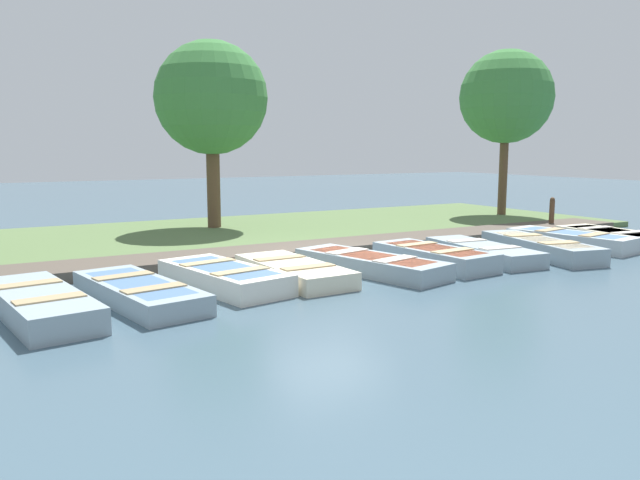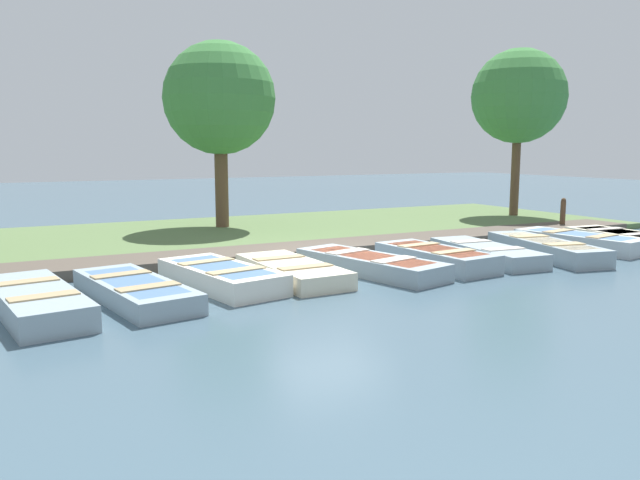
{
  "view_description": "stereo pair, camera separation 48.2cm",
  "coord_description": "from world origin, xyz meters",
  "px_view_note": "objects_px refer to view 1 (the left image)",
  "views": [
    {
      "loc": [
        11.57,
        -6.78,
        2.54
      ],
      "look_at": [
        0.43,
        -0.43,
        0.65
      ],
      "focal_mm": 35.0,
      "sensor_mm": 36.0,
      "label": 1
    },
    {
      "loc": [
        11.8,
        -6.36,
        2.54
      ],
      "look_at": [
        0.43,
        -0.43,
        0.65
      ],
      "focal_mm": 35.0,
      "sensor_mm": 36.0,
      "label": 2
    }
  ],
  "objects_px": {
    "rowboat_4": "(224,277)",
    "rowboat_7": "(434,257)",
    "rowboat_9": "(540,247)",
    "rowboat_3": "(139,292)",
    "rowboat_10": "(571,240)",
    "park_tree_center": "(506,97)",
    "rowboat_2": "(39,303)",
    "rowboat_11": "(611,237)",
    "rowboat_8": "(483,251)",
    "mooring_post_far": "(552,214)",
    "park_tree_left": "(211,99)",
    "rowboat_5": "(293,271)",
    "rowboat_6": "(370,264)"
  },
  "relations": [
    {
      "from": "mooring_post_far",
      "to": "rowboat_5",
      "type": "bearing_deg",
      "value": -76.12
    },
    {
      "from": "park_tree_center",
      "to": "rowboat_5",
      "type": "bearing_deg",
      "value": -63.65
    },
    {
      "from": "rowboat_8",
      "to": "rowboat_10",
      "type": "relative_size",
      "value": 0.98
    },
    {
      "from": "rowboat_4",
      "to": "mooring_post_far",
      "type": "xyz_separation_m",
      "value": [
        -2.57,
        11.82,
        0.32
      ]
    },
    {
      "from": "rowboat_6",
      "to": "park_tree_center",
      "type": "distance_m",
      "value": 12.05
    },
    {
      "from": "rowboat_4",
      "to": "mooring_post_far",
      "type": "distance_m",
      "value": 12.1
    },
    {
      "from": "park_tree_center",
      "to": "rowboat_3",
      "type": "bearing_deg",
      "value": -67.53
    },
    {
      "from": "rowboat_10",
      "to": "mooring_post_far",
      "type": "bearing_deg",
      "value": 128.42
    },
    {
      "from": "rowboat_3",
      "to": "park_tree_left",
      "type": "relative_size",
      "value": 0.6
    },
    {
      "from": "rowboat_7",
      "to": "rowboat_5",
      "type": "bearing_deg",
      "value": -100.08
    },
    {
      "from": "rowboat_2",
      "to": "rowboat_6",
      "type": "relative_size",
      "value": 0.93
    },
    {
      "from": "park_tree_left",
      "to": "park_tree_center",
      "type": "distance_m",
      "value": 10.48
    },
    {
      "from": "rowboat_3",
      "to": "rowboat_11",
      "type": "xyz_separation_m",
      "value": [
        -0.18,
        12.57,
        0.02
      ]
    },
    {
      "from": "rowboat_7",
      "to": "rowboat_8",
      "type": "relative_size",
      "value": 0.91
    },
    {
      "from": "rowboat_2",
      "to": "rowboat_10",
      "type": "distance_m",
      "value": 12.62
    },
    {
      "from": "rowboat_5",
      "to": "park_tree_center",
      "type": "height_order",
      "value": "park_tree_center"
    },
    {
      "from": "park_tree_left",
      "to": "park_tree_center",
      "type": "relative_size",
      "value": 0.95
    },
    {
      "from": "rowboat_10",
      "to": "park_tree_center",
      "type": "bearing_deg",
      "value": 139.74
    },
    {
      "from": "rowboat_10",
      "to": "mooring_post_far",
      "type": "distance_m",
      "value": 3.54
    },
    {
      "from": "rowboat_9",
      "to": "rowboat_3",
      "type": "bearing_deg",
      "value": -79.27
    },
    {
      "from": "rowboat_11",
      "to": "rowboat_9",
      "type": "bearing_deg",
      "value": -79.79
    },
    {
      "from": "rowboat_7",
      "to": "rowboat_8",
      "type": "xyz_separation_m",
      "value": [
        -0.11,
        1.54,
        -0.03
      ]
    },
    {
      "from": "rowboat_4",
      "to": "rowboat_11",
      "type": "height_order",
      "value": "rowboat_4"
    },
    {
      "from": "rowboat_3",
      "to": "rowboat_8",
      "type": "bearing_deg",
      "value": 81.77
    },
    {
      "from": "rowboat_3",
      "to": "rowboat_8",
      "type": "relative_size",
      "value": 1.05
    },
    {
      "from": "rowboat_5",
      "to": "park_tree_left",
      "type": "height_order",
      "value": "park_tree_left"
    },
    {
      "from": "rowboat_6",
      "to": "park_tree_left",
      "type": "height_order",
      "value": "park_tree_left"
    },
    {
      "from": "rowboat_3",
      "to": "rowboat_4",
      "type": "xyz_separation_m",
      "value": [
        -0.33,
        1.63,
        0.03
      ]
    },
    {
      "from": "rowboat_7",
      "to": "mooring_post_far",
      "type": "xyz_separation_m",
      "value": [
        -2.85,
        7.09,
        0.31
      ]
    },
    {
      "from": "rowboat_4",
      "to": "rowboat_9",
      "type": "distance_m",
      "value": 7.81
    },
    {
      "from": "rowboat_7",
      "to": "rowboat_8",
      "type": "distance_m",
      "value": 1.54
    },
    {
      "from": "rowboat_11",
      "to": "park_tree_center",
      "type": "distance_m",
      "value": 7.37
    },
    {
      "from": "rowboat_4",
      "to": "park_tree_left",
      "type": "xyz_separation_m",
      "value": [
        -7.27,
        2.49,
        3.78
      ]
    },
    {
      "from": "rowboat_9",
      "to": "rowboat_7",
      "type": "bearing_deg",
      "value": -82.19
    },
    {
      "from": "rowboat_4",
      "to": "rowboat_11",
      "type": "distance_m",
      "value": 10.94
    },
    {
      "from": "rowboat_4",
      "to": "mooring_post_far",
      "type": "relative_size",
      "value": 2.99
    },
    {
      "from": "rowboat_3",
      "to": "rowboat_10",
      "type": "xyz_separation_m",
      "value": [
        -0.28,
        11.08,
        0.03
      ]
    },
    {
      "from": "rowboat_3",
      "to": "park_tree_left",
      "type": "distance_m",
      "value": 9.44
    },
    {
      "from": "rowboat_3",
      "to": "rowboat_10",
      "type": "relative_size",
      "value": 1.04
    },
    {
      "from": "rowboat_6",
      "to": "rowboat_2",
      "type": "bearing_deg",
      "value": -100.68
    },
    {
      "from": "rowboat_4",
      "to": "rowboat_5",
      "type": "xyz_separation_m",
      "value": [
        -0.01,
        1.44,
        -0.03
      ]
    },
    {
      "from": "rowboat_7",
      "to": "rowboat_11",
      "type": "height_order",
      "value": "rowboat_7"
    },
    {
      "from": "rowboat_2",
      "to": "rowboat_11",
      "type": "bearing_deg",
      "value": 83.36
    },
    {
      "from": "rowboat_9",
      "to": "rowboat_11",
      "type": "distance_m",
      "value": 3.17
    },
    {
      "from": "rowboat_4",
      "to": "mooring_post_far",
      "type": "bearing_deg",
      "value": 91.5
    },
    {
      "from": "park_tree_center",
      "to": "rowboat_2",
      "type": "bearing_deg",
      "value": -68.96
    },
    {
      "from": "park_tree_left",
      "to": "rowboat_3",
      "type": "bearing_deg",
      "value": -28.48
    },
    {
      "from": "park_tree_center",
      "to": "rowboat_10",
      "type": "bearing_deg",
      "value": -30.73
    },
    {
      "from": "rowboat_2",
      "to": "rowboat_4",
      "type": "relative_size",
      "value": 1.08
    },
    {
      "from": "rowboat_4",
      "to": "rowboat_7",
      "type": "relative_size",
      "value": 1.06
    }
  ]
}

